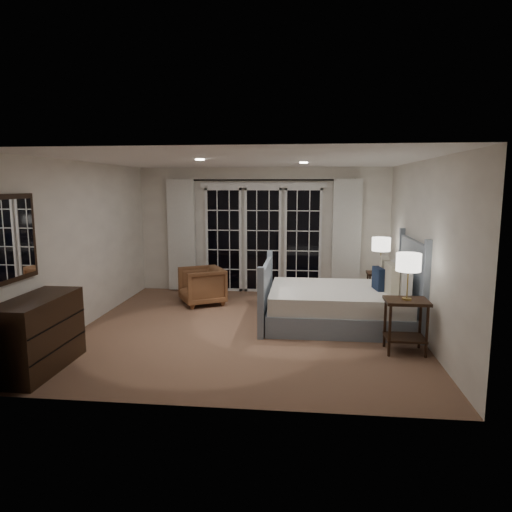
# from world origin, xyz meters

# --- Properties ---
(floor) EXTENTS (5.00, 5.00, 0.00)m
(floor) POSITION_xyz_m (0.00, 0.00, 0.00)
(floor) COLOR brown
(floor) RESTS_ON ground
(ceiling) EXTENTS (5.00, 5.00, 0.00)m
(ceiling) POSITION_xyz_m (0.00, 0.00, 2.50)
(ceiling) COLOR white
(ceiling) RESTS_ON wall_back
(wall_left) EXTENTS (0.02, 5.00, 2.50)m
(wall_left) POSITION_xyz_m (-2.50, 0.00, 1.25)
(wall_left) COLOR white
(wall_left) RESTS_ON floor
(wall_right) EXTENTS (0.02, 5.00, 2.50)m
(wall_right) POSITION_xyz_m (2.50, 0.00, 1.25)
(wall_right) COLOR white
(wall_right) RESTS_ON floor
(wall_back) EXTENTS (5.00, 0.02, 2.50)m
(wall_back) POSITION_xyz_m (0.00, 2.50, 1.25)
(wall_back) COLOR white
(wall_back) RESTS_ON floor
(wall_front) EXTENTS (5.00, 0.02, 2.50)m
(wall_front) POSITION_xyz_m (0.00, -2.50, 1.25)
(wall_front) COLOR white
(wall_front) RESTS_ON floor
(french_doors) EXTENTS (2.50, 0.04, 2.20)m
(french_doors) POSITION_xyz_m (0.00, 2.46, 1.09)
(french_doors) COLOR black
(french_doors) RESTS_ON wall_back
(curtain_rod) EXTENTS (3.50, 0.03, 0.03)m
(curtain_rod) POSITION_xyz_m (0.00, 2.40, 2.25)
(curtain_rod) COLOR black
(curtain_rod) RESTS_ON wall_back
(curtain_left) EXTENTS (0.55, 0.10, 2.25)m
(curtain_left) POSITION_xyz_m (-1.65, 2.38, 1.15)
(curtain_left) COLOR white
(curtain_left) RESTS_ON curtain_rod
(curtain_right) EXTENTS (0.55, 0.10, 2.25)m
(curtain_right) POSITION_xyz_m (1.65, 2.38, 1.15)
(curtain_right) COLOR white
(curtain_right) RESTS_ON curtain_rod
(downlight_a) EXTENTS (0.12, 0.12, 0.01)m
(downlight_a) POSITION_xyz_m (0.80, 0.60, 2.49)
(downlight_a) COLOR white
(downlight_a) RESTS_ON ceiling
(downlight_b) EXTENTS (0.12, 0.12, 0.01)m
(downlight_b) POSITION_xyz_m (-0.60, -0.40, 2.49)
(downlight_b) COLOR white
(downlight_b) RESTS_ON ceiling
(bed) EXTENTS (2.29, 1.64, 1.34)m
(bed) POSITION_xyz_m (1.41, 0.39, 0.33)
(bed) COLOR gray
(bed) RESTS_ON floor
(nightstand_left) EXTENTS (0.54, 0.43, 0.70)m
(nightstand_left) POSITION_xyz_m (2.14, -0.76, 0.46)
(nightstand_left) COLOR black
(nightstand_left) RESTS_ON floor
(nightstand_right) EXTENTS (0.46, 0.37, 0.60)m
(nightstand_right) POSITION_xyz_m (2.20, 1.65, 0.39)
(nightstand_right) COLOR black
(nightstand_right) RESTS_ON floor
(lamp_left) EXTENTS (0.31, 0.31, 0.60)m
(lamp_left) POSITION_xyz_m (2.14, -0.76, 1.18)
(lamp_left) COLOR #AA8E44
(lamp_left) RESTS_ON nightstand_left
(lamp_right) EXTENTS (0.33, 0.33, 0.63)m
(lamp_right) POSITION_xyz_m (2.20, 1.65, 1.10)
(lamp_right) COLOR #AA8E44
(lamp_right) RESTS_ON nightstand_right
(armchair) EXTENTS (1.00, 0.99, 0.68)m
(armchair) POSITION_xyz_m (-1.01, 1.36, 0.34)
(armchair) COLOR brown
(armchair) RESTS_ON floor
(dresser) EXTENTS (0.52, 1.22, 0.87)m
(dresser) POSITION_xyz_m (-2.23, -1.80, 0.43)
(dresser) COLOR black
(dresser) RESTS_ON floor
(mirror) EXTENTS (0.05, 0.85, 1.00)m
(mirror) POSITION_xyz_m (-2.47, -1.80, 1.55)
(mirror) COLOR black
(mirror) RESTS_ON wall_left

